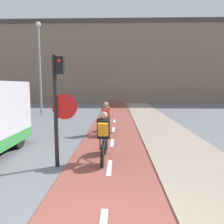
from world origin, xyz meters
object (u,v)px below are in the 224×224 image
Objects in this scene: traffic_light_pole at (59,99)px; cyclist_near at (104,137)px; street_lamp_far at (39,59)px; cyclist_far at (106,118)px.

traffic_light_pole is 1.72× the size of cyclist_near.
traffic_light_pole is at bearing -156.85° from cyclist_near.
traffic_light_pole is at bearing -68.06° from street_lamp_far.
cyclist_near is 3.54m from cyclist_far.
traffic_light_pole is 0.45× the size of street_lamp_far.
cyclist_far is at bearing -50.44° from street_lamp_far.
street_lamp_far is 8.69m from cyclist_far.
cyclist_near is (5.25, -9.72, -3.36)m from street_lamp_far.
cyclist_near is at bearing -61.64° from street_lamp_far.
cyclist_near is at bearing -87.68° from cyclist_far.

